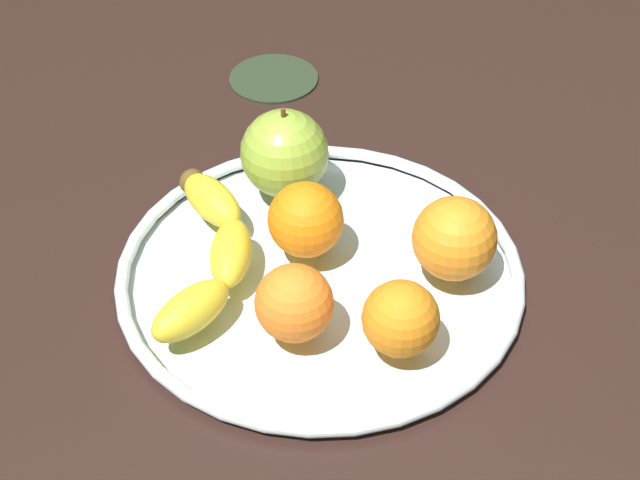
% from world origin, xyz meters
% --- Properties ---
extents(ground_plane, '(1.37, 1.37, 0.04)m').
position_xyz_m(ground_plane, '(0.00, 0.00, -0.02)').
color(ground_plane, black).
extents(fruit_bowl, '(0.36, 0.36, 0.02)m').
position_xyz_m(fruit_bowl, '(0.00, 0.00, 0.01)').
color(fruit_bowl, silver).
rests_on(fruit_bowl, ground_plane).
extents(banana, '(0.23, 0.08, 0.04)m').
position_xyz_m(banana, '(-0.00, 0.10, 0.04)').
color(banana, yellow).
rests_on(banana, fruit_bowl).
extents(apple, '(0.08, 0.08, 0.09)m').
position_xyz_m(apple, '(0.11, 0.04, 0.06)').
color(apple, '#92B33B').
rests_on(apple, fruit_bowl).
extents(orange_center, '(0.06, 0.06, 0.06)m').
position_xyz_m(orange_center, '(-0.09, -0.07, 0.05)').
color(orange_center, orange).
rests_on(orange_center, fruit_bowl).
extents(orange_front_right, '(0.07, 0.07, 0.07)m').
position_xyz_m(orange_front_right, '(0.00, -0.11, 0.05)').
color(orange_front_right, orange).
rests_on(orange_front_right, fruit_bowl).
extents(orange_back_left, '(0.07, 0.07, 0.07)m').
position_xyz_m(orange_back_left, '(0.02, 0.01, 0.05)').
color(orange_back_left, orange).
rests_on(orange_back_left, fruit_bowl).
extents(orange_front_left, '(0.06, 0.06, 0.06)m').
position_xyz_m(orange_front_left, '(-0.08, 0.02, 0.05)').
color(orange_front_left, orange).
rests_on(orange_front_left, fruit_bowl).
extents(ambient_coaster, '(0.10, 0.10, 0.01)m').
position_xyz_m(ambient_coaster, '(0.32, 0.07, 0.00)').
color(ambient_coaster, '#273421').
rests_on(ambient_coaster, ground_plane).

